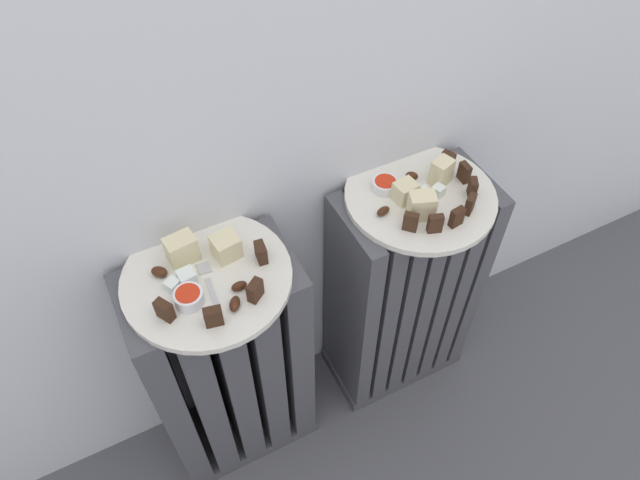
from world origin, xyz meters
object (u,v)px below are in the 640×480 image
at_px(plate_right, 420,196).
at_px(fork, 208,281).
at_px(plate_left, 207,278).
at_px(radiator_left, 229,369).
at_px(jam_bowl_left, 189,297).
at_px(radiator_right, 402,293).
at_px(jam_bowl_right, 385,184).

bearing_deg(plate_right, fork, -178.13).
bearing_deg(plate_left, plate_right, 0.00).
distance_m(radiator_left, plate_left, 0.30).
xyz_separation_m(radiator_left, plate_right, (0.40, 0.00, 0.30)).
distance_m(radiator_left, jam_bowl_left, 0.32).
bearing_deg(plate_left, jam_bowl_left, -136.46).
height_order(radiator_right, jam_bowl_right, jam_bowl_right).
relative_size(radiator_left, radiator_right, 1.00).
height_order(plate_left, fork, fork).
xyz_separation_m(radiator_left, jam_bowl_right, (0.35, 0.04, 0.32)).
xyz_separation_m(plate_left, jam_bowl_right, (0.35, 0.04, 0.02)).
bearing_deg(jam_bowl_right, radiator_left, -173.34).
relative_size(radiator_left, jam_bowl_right, 12.53).
height_order(jam_bowl_right, fork, jam_bowl_right).
relative_size(radiator_right, jam_bowl_right, 12.53).
distance_m(radiator_right, fork, 0.51).
bearing_deg(plate_right, jam_bowl_left, -175.19).
height_order(plate_left, jam_bowl_right, jam_bowl_right).
relative_size(plate_left, jam_bowl_left, 6.02).
distance_m(jam_bowl_right, fork, 0.36).
height_order(plate_right, jam_bowl_right, jam_bowl_right).
bearing_deg(radiator_left, fork, -94.69).
relative_size(radiator_right, jam_bowl_left, 12.76).
height_order(plate_right, fork, fork).
bearing_deg(fork, jam_bowl_right, 8.74).
distance_m(jam_bowl_left, jam_bowl_right, 0.40).
xyz_separation_m(radiator_left, plate_left, (0.00, 0.00, 0.30)).
bearing_deg(fork, radiator_right, 1.87).
bearing_deg(fork, radiator_left, 85.31).
bearing_deg(jam_bowl_right, radiator_right, -39.34).
height_order(radiator_left, fork, fork).
bearing_deg(plate_left, fork, -94.69).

